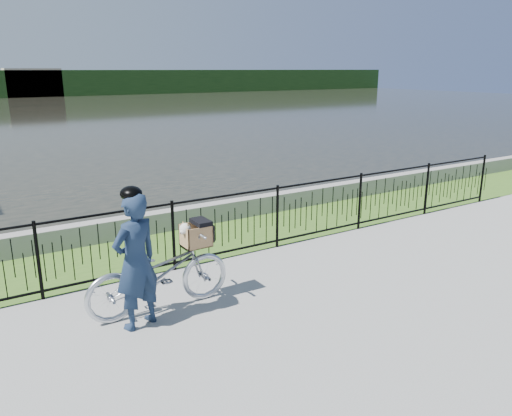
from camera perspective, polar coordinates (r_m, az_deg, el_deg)
ground at (r=7.37m, az=3.09°, el=-9.49°), size 120.00×120.00×0.00m
grass_strip at (r=9.44m, az=-6.07°, el=-3.76°), size 60.00×2.00×0.01m
water at (r=38.74m, az=-26.80°, el=9.35°), size 120.00×120.00×0.00m
quay_wall at (r=10.25m, az=-8.59°, el=-1.14°), size 60.00×0.30×0.40m
fence at (r=8.42m, az=-3.15°, el=-2.02°), size 14.00×0.06×1.15m
far_building_right at (r=64.70m, az=-24.14°, el=12.95°), size 6.00×3.00×3.20m
bicycle_rig at (r=6.76m, az=-10.92°, el=-7.26°), size 1.98×0.69×1.18m
cyclist at (r=6.27m, az=-13.60°, el=-5.75°), size 0.73×0.60×1.80m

